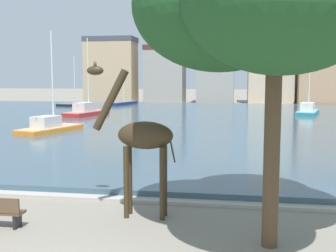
{
  "coord_description": "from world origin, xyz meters",
  "views": [
    {
      "loc": [
        3.24,
        -7.37,
        4.34
      ],
      "look_at": [
        0.24,
        11.08,
        2.2
      ],
      "focal_mm": 45.58,
      "sensor_mm": 36.0,
      "label": 1
    }
  ],
  "objects": [
    {
      "name": "townhouse_wide_warehouse",
      "position": [
        -0.35,
        64.13,
        6.1
      ],
      "size": [
        6.08,
        6.96,
        12.17
      ],
      "color": "gray",
      "rests_on": "ground"
    },
    {
      "name": "harbor_water",
      "position": [
        0.0,
        33.54,
        0.16
      ],
      "size": [
        89.72,
        52.93,
        0.33
      ],
      "primitive_type": "cube",
      "color": "#3D5666",
      "rests_on": "ground"
    },
    {
      "name": "quay_edge_coping",
      "position": [
        0.0,
        6.83,
        0.06
      ],
      "size": [
        89.72,
        0.5,
        0.12
      ],
      "primitive_type": "cube",
      "color": "#ADA89E",
      "rests_on": "ground"
    },
    {
      "name": "townhouse_end_terrace",
      "position": [
        -17.83,
        62.48,
        5.52
      ],
      "size": [
        8.37,
        5.1,
        11.01
      ],
      "color": "tan",
      "rests_on": "ground"
    },
    {
      "name": "sailboat_teal",
      "position": [
        10.98,
        41.31,
        0.56
      ],
      "size": [
        3.54,
        7.15,
        9.54
      ],
      "color": "teal",
      "rests_on": "ground"
    },
    {
      "name": "sailboat_red",
      "position": [
        -12.44,
        36.09,
        0.58
      ],
      "size": [
        3.51,
        7.22,
        8.45
      ],
      "color": "red",
      "rests_on": "ground"
    },
    {
      "name": "sailboat_navy",
      "position": [
        -13.33,
        54.01,
        0.41
      ],
      "size": [
        3.48,
        7.34,
        5.78
      ],
      "color": "navy",
      "rests_on": "ground"
    },
    {
      "name": "sailboat_black",
      "position": [
        -19.92,
        51.41,
        0.36
      ],
      "size": [
        3.59,
        6.15,
        7.32
      ],
      "color": "black",
      "rests_on": "ground"
    },
    {
      "name": "townhouse_narrow_midrow",
      "position": [
        16.59,
        62.94,
        6.02
      ],
      "size": [
        8.26,
        5.38,
        12.0
      ],
      "color": "tan",
      "rests_on": "ground"
    },
    {
      "name": "sailboat_orange",
      "position": [
        -10.42,
        22.71,
        0.51
      ],
      "size": [
        3.66,
        6.53,
        7.75
      ],
      "color": "orange",
      "rests_on": "ground"
    },
    {
      "name": "giraffe_statue",
      "position": [
        0.33,
        5.29,
        2.48
      ],
      "size": [
        2.78,
        0.67,
        4.85
      ],
      "color": "#382B19",
      "rests_on": "ground"
    },
    {
      "name": "townhouse_tall_gabled",
      "position": [
        8.47,
        65.32,
        6.56
      ],
      "size": [
        7.22,
        6.47,
        13.09
      ],
      "color": "#C6B293",
      "rests_on": "ground"
    },
    {
      "name": "townhouse_corner_house",
      "position": [
        -8.83,
        63.81,
        4.83
      ],
      "size": [
        6.59,
        5.53,
        9.62
      ],
      "color": "gray",
      "rests_on": "ground"
    }
  ]
}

